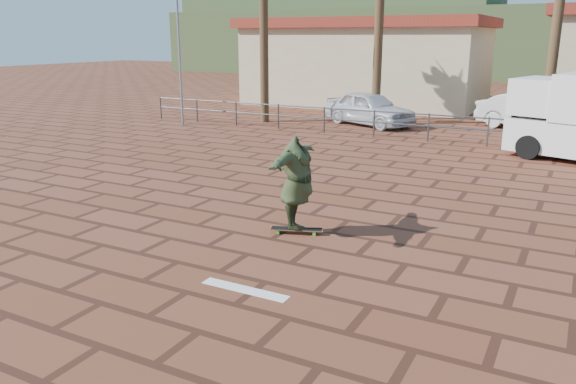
# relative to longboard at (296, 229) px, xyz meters

# --- Properties ---
(ground) EXTENTS (120.00, 120.00, 0.00)m
(ground) POSITION_rel_longboard_xyz_m (-0.26, -1.33, -0.08)
(ground) COLOR brown
(ground) RESTS_ON ground
(paint_stripe) EXTENTS (1.40, 0.22, 0.01)m
(paint_stripe) POSITION_rel_longboard_xyz_m (0.44, -2.53, -0.08)
(paint_stripe) COLOR white
(paint_stripe) RESTS_ON ground
(guardrail) EXTENTS (24.06, 0.06, 1.00)m
(guardrail) POSITION_rel_longboard_xyz_m (-0.26, 10.67, 0.60)
(guardrail) COLOR #47494F
(guardrail) RESTS_ON ground
(flagpole) EXTENTS (1.30, 0.10, 8.00)m
(flagpole) POSITION_rel_longboard_xyz_m (-10.13, 9.67, 4.56)
(flagpole) COLOR gray
(flagpole) RESTS_ON ground
(building_west) EXTENTS (12.60, 7.60, 4.50)m
(building_west) POSITION_rel_longboard_xyz_m (-6.26, 20.67, 2.20)
(building_west) COLOR beige
(building_west) RESTS_ON ground
(hill_front) EXTENTS (70.00, 18.00, 6.00)m
(hill_front) POSITION_rel_longboard_xyz_m (-0.26, 48.67, 2.92)
(hill_front) COLOR #384C28
(hill_front) RESTS_ON ground
(hill_back) EXTENTS (35.00, 14.00, 8.00)m
(hill_back) POSITION_rel_longboard_xyz_m (-22.26, 54.67, 3.92)
(hill_back) COLOR #384C28
(hill_back) RESTS_ON ground
(longboard) EXTENTS (1.00, 0.56, 0.10)m
(longboard) POSITION_rel_longboard_xyz_m (0.00, 0.00, 0.00)
(longboard) COLOR olive
(longboard) RESTS_ON ground
(skateboarder) EXTENTS (0.91, 2.23, 1.76)m
(skateboarder) POSITION_rel_longboard_xyz_m (0.00, 0.00, 0.90)
(skateboarder) COLOR #2F3B1F
(skateboarder) RESTS_ON longboard
(car_silver) EXTENTS (4.43, 3.16, 1.40)m
(car_silver) POSITION_rel_longboard_xyz_m (-3.41, 13.36, 0.62)
(car_silver) COLOR silver
(car_silver) RESTS_ON ground
(car_white) EXTENTS (4.64, 2.92, 1.44)m
(car_white) POSITION_rel_longboard_xyz_m (2.78, 15.17, 0.64)
(car_white) COLOR silver
(car_white) RESTS_ON ground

